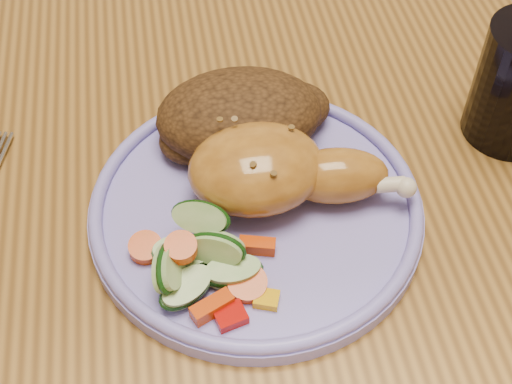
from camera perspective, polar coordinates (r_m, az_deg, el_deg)
The scene contains 6 objects.
dining_table at distance 0.70m, azimuth 6.56°, elevation 4.52°, with size 0.90×1.40×0.75m.
plate at distance 0.52m, azimuth 0.00°, elevation -1.50°, with size 0.24×0.24×0.01m, color #7F76D5.
plate_rim at distance 0.51m, azimuth 0.00°, elevation -0.73°, with size 0.24×0.24×0.01m, color #7F76D5.
chicken_leg at distance 0.50m, azimuth 1.61°, elevation 1.75°, with size 0.16×0.08×0.05m.
rice_pilaf at distance 0.54m, azimuth -1.08°, elevation 6.10°, with size 0.14×0.09×0.06m.
vegetable_pile at distance 0.47m, azimuth -4.60°, elevation -5.42°, with size 0.10×0.10×0.05m.
Camera 1 is at (-0.16, -0.47, 1.16)m, focal length 50.00 mm.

